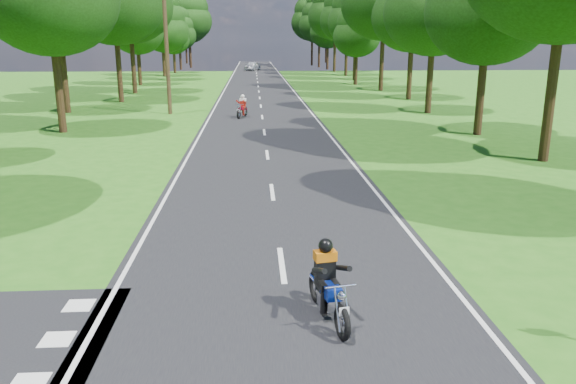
{
  "coord_description": "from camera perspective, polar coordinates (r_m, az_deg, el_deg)",
  "views": [
    {
      "loc": [
        -0.57,
        -9.26,
        4.71
      ],
      "look_at": [
        0.26,
        4.0,
        1.1
      ],
      "focal_mm": 35.0,
      "sensor_mm": 36.0,
      "label": 1
    }
  ],
  "objects": [
    {
      "name": "main_road",
      "position": [
        59.45,
        -3.05,
        10.66
      ],
      "size": [
        7.0,
        140.0,
        0.02
      ],
      "primitive_type": "cube",
      "color": "black",
      "rests_on": "ground"
    },
    {
      "name": "rider_far_red",
      "position": [
        35.41,
        -4.7,
        8.7
      ],
      "size": [
        1.02,
        1.78,
        1.41
      ],
      "primitive_type": null,
      "rotation": [
        0.0,
        0.0,
        -0.29
      ],
      "color": "maroon",
      "rests_on": "main_road"
    },
    {
      "name": "distant_car",
      "position": [
        90.63,
        -3.63,
        12.66
      ],
      "size": [
        2.88,
        4.45,
        1.41
      ],
      "primitive_type": "imported",
      "rotation": [
        0.0,
        0.0,
        -0.32
      ],
      "color": "silver",
      "rests_on": "main_road"
    },
    {
      "name": "road_markings",
      "position": [
        57.58,
        -3.17,
        10.52
      ],
      "size": [
        7.4,
        140.0,
        0.01
      ],
      "color": "silver",
      "rests_on": "main_road"
    },
    {
      "name": "rider_near_blue",
      "position": [
        9.73,
        4.14,
        -9.01
      ],
      "size": [
        0.89,
        1.78,
        1.42
      ],
      "primitive_type": null,
      "rotation": [
        0.0,
        0.0,
        0.2
      ],
      "color": "navy",
      "rests_on": "main_road"
    },
    {
      "name": "ground",
      "position": [
        10.4,
        -0.05,
        -11.72
      ],
      "size": [
        160.0,
        160.0,
        0.0
      ],
      "primitive_type": "plane",
      "color": "#266116",
      "rests_on": "ground"
    },
    {
      "name": "telegraph_pole",
      "position": [
        37.66,
        -12.21,
        13.91
      ],
      "size": [
        1.2,
        0.26,
        8.0
      ],
      "color": "#382616",
      "rests_on": "ground"
    },
    {
      "name": "treeline",
      "position": [
        69.44,
        -2.0,
        18.13
      ],
      "size": [
        40.0,
        115.35,
        14.78
      ],
      "color": "black",
      "rests_on": "ground"
    }
  ]
}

